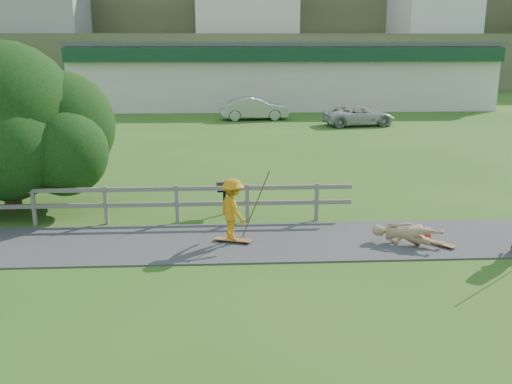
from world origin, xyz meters
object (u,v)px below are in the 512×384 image
(bbq, at_px, (224,199))
(car_white, at_px, (359,116))
(tree, at_px, (7,141))
(skater_fallen, at_px, (407,234))
(skater_rider, at_px, (233,213))
(car_silver, at_px, (254,109))

(bbq, bearing_deg, car_white, 59.56)
(car_white, distance_m, tree, 23.31)
(skater_fallen, height_order, car_white, car_white)
(skater_fallen, distance_m, bbq, 5.52)
(bbq, bearing_deg, skater_rider, -91.60)
(car_silver, xyz_separation_m, bbq, (-2.02, -21.94, -0.27))
(car_white, height_order, tree, tree)
(skater_rider, relative_size, skater_fallen, 0.93)
(skater_rider, bearing_deg, car_silver, -31.79)
(car_silver, distance_m, bbq, 22.04)
(car_silver, relative_size, tree, 0.64)
(skater_rider, xyz_separation_m, bbq, (-0.21, 2.62, -0.33))
(tree, bearing_deg, skater_rider, -27.75)
(car_white, relative_size, tree, 0.63)
(skater_rider, xyz_separation_m, car_silver, (1.81, 24.56, -0.06))
(skater_rider, height_order, car_silver, skater_rider)
(skater_fallen, height_order, car_silver, car_silver)
(bbq, bearing_deg, skater_fallen, -39.73)
(car_white, bearing_deg, skater_fallen, 161.51)
(skater_rider, distance_m, car_silver, 24.62)
(skater_fallen, relative_size, tree, 0.25)
(skater_fallen, bearing_deg, bbq, 82.56)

